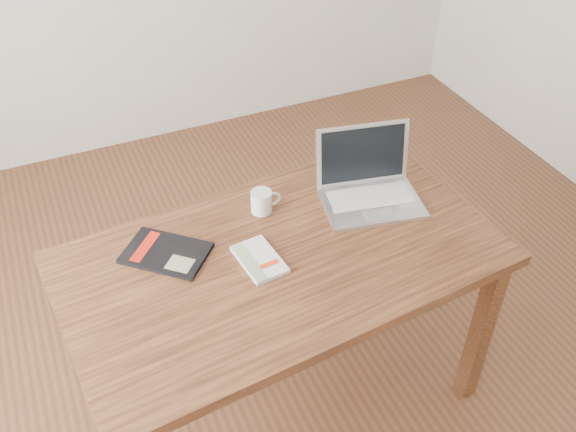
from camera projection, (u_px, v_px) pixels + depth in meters
name	position (u px, v px, depth m)	size (l,w,h in m)	color
room	(271.00, 77.00, 1.72)	(4.04, 4.04, 2.70)	#512F1B
desk	(282.00, 274.00, 2.13)	(1.47, 0.93, 0.75)	#4D2A17
white_guidebook	(259.00, 260.00, 2.04)	(0.14, 0.20, 0.02)	beige
black_guidebook	(166.00, 253.00, 2.07)	(0.31, 0.31, 0.01)	black
laptop	(369.00, 185.00, 2.27)	(0.39, 0.34, 0.24)	silver
coffee_mug	(262.00, 201.00, 2.22)	(0.11, 0.07, 0.08)	white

